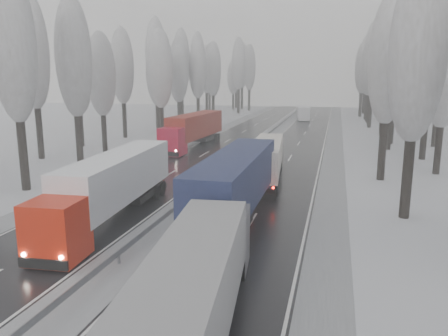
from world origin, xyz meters
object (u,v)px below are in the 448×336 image
at_px(truck_cream_box, 268,157).
at_px(truck_red_white, 112,184).
at_px(truck_grey_tarp, 195,290).
at_px(truck_blue_box, 239,180).
at_px(box_truck_distant, 303,113).
at_px(truck_red_red, 193,128).

relative_size(truck_cream_box, truck_red_white, 0.87).
height_order(truck_grey_tarp, truck_red_white, truck_red_white).
bearing_deg(truck_grey_tarp, truck_red_white, 121.98).
bearing_deg(truck_cream_box, truck_blue_box, -95.71).
height_order(truck_blue_box, truck_cream_box, truck_blue_box).
xyz_separation_m(truck_blue_box, box_truck_distant, (-1.19, 70.96, -1.15)).
height_order(truck_blue_box, truck_red_white, truck_blue_box).
bearing_deg(truck_blue_box, truck_red_red, 113.76).
bearing_deg(truck_red_red, truck_red_white, -78.28).
distance_m(box_truck_distant, truck_red_white, 73.58).
relative_size(truck_cream_box, truck_red_red, 0.83).
distance_m(truck_blue_box, truck_cream_box, 11.86).
bearing_deg(truck_cream_box, truck_red_white, -124.92).
xyz_separation_m(truck_grey_tarp, truck_red_white, (-9.64, 12.10, 0.17)).
height_order(truck_blue_box, truck_red_red, truck_blue_box).
relative_size(box_truck_distant, truck_red_white, 0.50).
relative_size(truck_cream_box, box_truck_distant, 1.77).
bearing_deg(truck_red_red, truck_cream_box, -48.93).
bearing_deg(truck_red_red, truck_grey_tarp, -68.34).
xyz_separation_m(box_truck_distant, truck_red_white, (-6.77, -73.26, 0.96)).
relative_size(truck_blue_box, truck_red_red, 1.02).
distance_m(truck_grey_tarp, truck_blue_box, 14.50).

